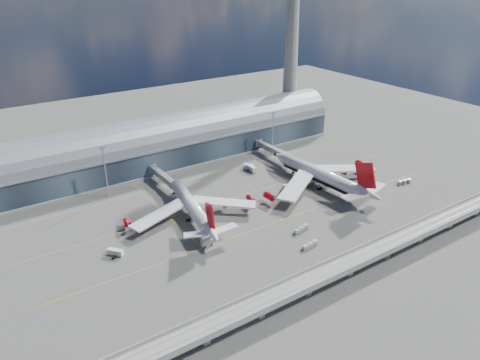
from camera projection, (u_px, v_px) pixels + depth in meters
ground at (259, 214)px, 210.41m from camera, size 500.00×500.00×0.00m
taxi_lines at (232, 196)px, 227.03m from camera, size 200.00×80.12×0.01m
terminal at (178, 141)px, 264.32m from camera, size 200.00×30.00×28.00m
control_tower at (291, 53)px, 294.64m from camera, size 19.00×19.00×103.00m
guideway at (350, 263)px, 166.84m from camera, size 220.00×8.50×7.20m
floodlight_mast_left at (105, 171)px, 220.56m from camera, size 3.00×0.70×25.70m
floodlight_mast_right at (273, 132)px, 271.59m from camera, size 3.00×0.70×25.70m
airliner_left at (193, 207)px, 204.66m from camera, size 59.52×62.67×19.19m
airliner_right at (321, 176)px, 234.33m from camera, size 68.86×71.97×22.84m
jet_bridge_left at (161, 175)px, 236.72m from camera, size 4.40×28.00×7.25m
jet_bridge_right at (272, 149)px, 270.43m from camera, size 4.40×32.00×7.25m
service_truck_0 at (115, 252)px, 179.92m from camera, size 5.56×6.12×2.59m
service_truck_1 at (207, 243)px, 186.16m from camera, size 4.68×2.34×2.71m
service_truck_2 at (289, 186)px, 233.94m from camera, size 7.17×2.49×2.56m
service_truck_3 at (311, 179)px, 241.43m from camera, size 3.36×6.37×2.93m
service_truck_4 at (252, 169)px, 253.03m from camera, size 2.92×5.46×3.08m
service_truck_5 at (249, 167)px, 256.33m from camera, size 5.52×5.96×2.85m
cargo_train_0 at (310, 245)px, 185.25m from camera, size 8.36×2.88×1.83m
cargo_train_1 at (301, 229)px, 196.37m from camera, size 8.70×3.65×1.90m
cargo_train_2 at (404, 182)px, 239.50m from camera, size 8.66×3.18×1.90m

